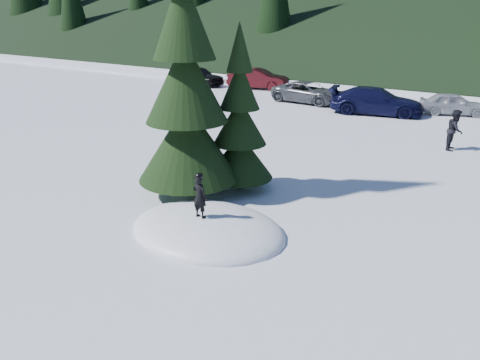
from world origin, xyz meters
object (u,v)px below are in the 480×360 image
Objects in this scene: child_skier at (200,197)px; car_3 at (376,101)px; car_2 at (308,92)px; car_4 at (453,104)px; spruce_tall at (186,92)px; car_0 at (198,76)px; adult_0 at (455,130)px; car_1 at (258,79)px; spruce_short at (240,127)px.

car_3 is at bearing -84.97° from child_skier.
car_2 reaches higher than car_4.
car_2 is 0.91× the size of car_3.
car_4 is (3.69, 2.39, -0.13)m from car_3.
spruce_tall is 1.95× the size of car_0.
child_skier is 27.03m from car_0.
child_skier is 0.26× the size of car_0.
adult_0 is 7.93m from car_4.
adult_0 is at bearing -119.62° from car_2.
adult_0 is 12.10m from car_2.
car_3 is at bearing -125.66° from car_1.
child_skier is 0.67× the size of adult_0.
adult_0 reaches higher than car_0.
car_4 is (14.42, -1.61, -0.14)m from car_1.
child_skier is 20.04m from car_2.
car_1 reaches higher than car_4.
spruce_tall is 1.85× the size of car_1.
spruce_short reaches higher than car_3.
spruce_tall is 1.80× the size of car_2.
spruce_short is at bearing 54.46° from spruce_tall.
child_skier is 13.07m from adult_0.
child_skier is at bearing -71.71° from spruce_short.
adult_0 is 18.62m from car_1.
adult_0 is (3.68, 12.54, -0.20)m from child_skier.
car_1 reaches higher than car_2.
child_skier is 17.98m from car_3.
spruce_short reaches higher than car_0.
adult_0 reaches higher than child_skier.
car_0 is at bearing 88.41° from car_1.
car_1 is (-11.29, 18.49, -1.33)m from spruce_short.
car_2 is (-4.47, 16.91, -2.65)m from spruce_tall.
car_3 reaches higher than car_4.
car_2 is at bearing -71.10° from child_skier.
car_0 is (-17.39, 20.69, -0.31)m from child_skier.
child_skier is at bearing -137.44° from car_0.
car_3 is (4.92, -1.02, 0.10)m from car_2.
spruce_short is 14.56m from car_3.
adult_0 is (4.81, 9.13, -1.24)m from spruce_short.
spruce_short is at bearing -134.22° from car_0.
spruce_short is at bearing -158.36° from car_2.
car_1 is (4.97, 1.21, 0.02)m from car_0.
spruce_tall is 17.69m from car_2.
car_2 is 5.02m from car_3.
spruce_tall is 3.69m from child_skier.
spruce_short is at bearing -72.05° from child_skier.
car_0 is 5.11m from car_1.
child_skier is 25.18m from car_1.
adult_0 is (5.81, 10.53, -2.45)m from spruce_tall.
child_skier reaches higher than car_4.
car_1 is 11.45m from car_3.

